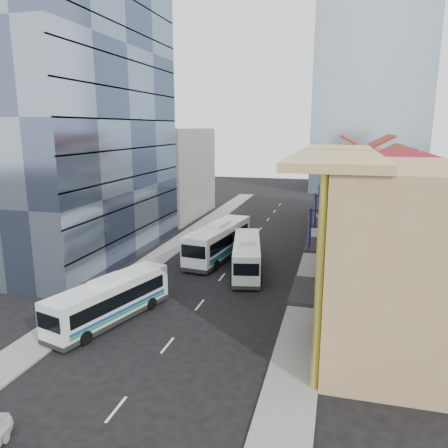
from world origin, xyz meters
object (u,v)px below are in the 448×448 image
(bus_left_near, at_px, (110,299))
(bus_left_far, at_px, (219,240))
(shophouse_tan, at_px, (391,258))
(bus_right, at_px, (247,255))
(office_tower, at_px, (80,120))

(bus_left_near, relative_size, bus_left_far, 0.85)
(bus_left_far, bearing_deg, shophouse_tan, -37.61)
(bus_left_far, bearing_deg, bus_right, -37.37)
(bus_left_near, bearing_deg, bus_right, 77.17)
(bus_left_far, xyz_separation_m, bus_right, (4.00, -3.98, -0.25))
(bus_left_near, xyz_separation_m, bus_left_far, (3.50, 17.64, 0.31))
(shophouse_tan, relative_size, bus_left_near, 1.30)
(bus_left_far, bearing_deg, office_tower, -164.72)
(shophouse_tan, height_order, bus_left_far, shophouse_tan)
(bus_left_near, bearing_deg, office_tower, 142.36)
(shophouse_tan, relative_size, bus_right, 1.25)
(bus_left_far, bearing_deg, bus_left_near, -93.74)
(bus_left_near, bearing_deg, bus_left_far, 94.71)
(shophouse_tan, height_order, bus_right, shophouse_tan)
(office_tower, relative_size, bus_right, 2.69)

